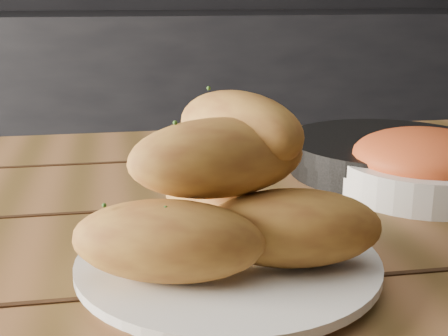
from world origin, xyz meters
TOP-DOWN VIEW (x-y plane):
  - counter at (0.00, 1.70)m, footprint 2.80×0.60m
  - table at (0.06, -0.07)m, footprint 1.56×0.99m
  - plate at (0.00, -0.15)m, footprint 0.26×0.26m
  - bread_rolls at (0.00, -0.14)m, footprint 0.26×0.22m
  - skillet at (0.27, 0.12)m, footprint 0.40×0.26m
  - bowl at (0.28, 0.04)m, footprint 0.20×0.20m

SIDE VIEW (x-z plane):
  - counter at x=0.00m, z-range 0.00..0.90m
  - table at x=0.06m, z-range 0.29..1.04m
  - plate at x=0.00m, z-range 0.75..0.77m
  - skillet at x=0.27m, z-range 0.75..0.80m
  - bowl at x=0.28m, z-range 0.75..0.82m
  - bread_rolls at x=0.00m, z-range 0.76..0.89m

